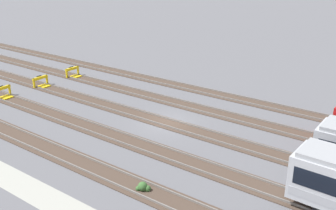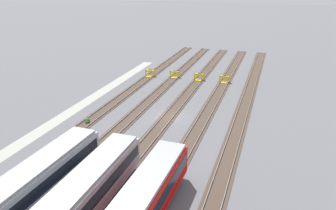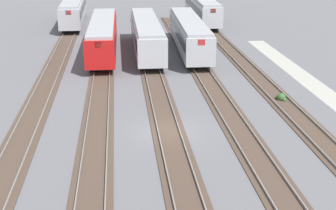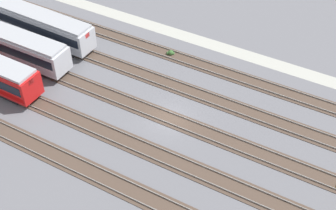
# 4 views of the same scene
# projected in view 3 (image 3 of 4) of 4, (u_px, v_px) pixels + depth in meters

# --- Properties ---
(ground_plane) EXTENTS (400.00, 400.00, 0.00)m
(ground_plane) POSITION_uv_depth(u_px,v_px,m) (168.00, 131.00, 31.26)
(ground_plane) COLOR #5B5B60
(rail_track_nearest) EXTENTS (90.00, 2.23, 0.21)m
(rail_track_nearest) POSITION_uv_depth(u_px,v_px,m) (305.00, 125.00, 32.20)
(rail_track_nearest) COLOR #47382D
(rail_track_nearest) RESTS_ON ground
(rail_track_near_inner) EXTENTS (90.00, 2.24, 0.21)m
(rail_track_near_inner) POSITION_uv_depth(u_px,v_px,m) (238.00, 128.00, 31.72)
(rail_track_near_inner) COLOR #47382D
(rail_track_near_inner) RESTS_ON ground
(rail_track_middle) EXTENTS (90.00, 2.24, 0.21)m
(rail_track_middle) POSITION_uv_depth(u_px,v_px,m) (168.00, 131.00, 31.25)
(rail_track_middle) COLOR #47382D
(rail_track_middle) RESTS_ON ground
(rail_track_far_inner) EXTENTS (90.00, 2.23, 0.21)m
(rail_track_far_inner) POSITION_uv_depth(u_px,v_px,m) (97.00, 134.00, 30.77)
(rail_track_far_inner) COLOR #47382D
(rail_track_far_inner) RESTS_ON ground
(rail_track_farthest) EXTENTS (90.00, 2.23, 0.21)m
(rail_track_farthest) POSITION_uv_depth(u_px,v_px,m) (23.00, 137.00, 30.29)
(rail_track_farthest) COLOR #47382D
(rail_track_farthest) RESTS_ON ground
(subway_car_front_row_leftmost) EXTENTS (18.00, 2.86, 3.70)m
(subway_car_front_row_leftmost) POSITION_uv_depth(u_px,v_px,m) (147.00, 35.00, 51.24)
(subway_car_front_row_leftmost) COLOR #ADAFB7
(subway_car_front_row_leftmost) RESTS_ON ground
(subway_car_front_row_left_inner) EXTENTS (18.04, 3.09, 3.70)m
(subway_car_front_row_left_inner) POSITION_uv_depth(u_px,v_px,m) (74.00, 10.00, 68.16)
(subway_car_front_row_left_inner) COLOR #ADAFB7
(subway_car_front_row_left_inner) RESTS_ON ground
(subway_car_front_row_centre) EXTENTS (18.03, 3.04, 3.70)m
(subway_car_front_row_centre) POSITION_uv_depth(u_px,v_px,m) (103.00, 36.00, 50.76)
(subway_car_front_row_centre) COLOR #B71414
(subway_car_front_row_centre) RESTS_ON ground
(subway_car_front_row_right_inner) EXTENTS (18.05, 3.15, 3.70)m
(subway_car_front_row_right_inner) POSITION_uv_depth(u_px,v_px,m) (202.00, 8.00, 69.60)
(subway_car_front_row_right_inner) COLOR #ADAFB7
(subway_car_front_row_right_inner) RESTS_ON ground
(subway_car_front_row_rightmost) EXTENTS (18.07, 3.29, 3.70)m
(subway_car_front_row_rightmost) POSITION_uv_depth(u_px,v_px,m) (189.00, 34.00, 51.71)
(subway_car_front_row_rightmost) COLOR #ADAFB7
(subway_car_front_row_rightmost) RESTS_ON ground
(weed_clump) EXTENTS (0.92, 0.70, 0.64)m
(weed_clump) POSITION_uv_depth(u_px,v_px,m) (281.00, 98.00, 37.00)
(weed_clump) COLOR #38602D
(weed_clump) RESTS_ON ground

